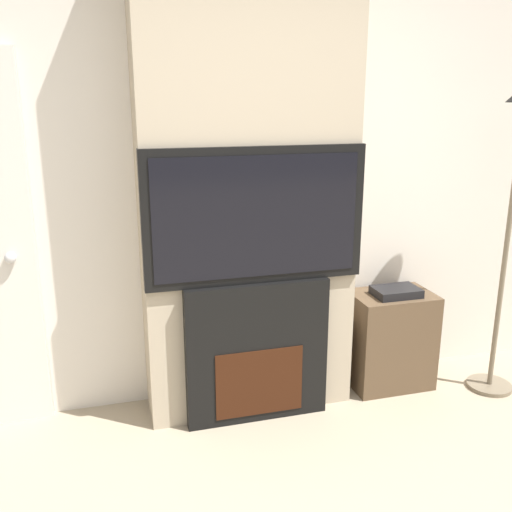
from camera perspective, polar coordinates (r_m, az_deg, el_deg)
name	(u,v)px	position (r m, az deg, el deg)	size (l,w,h in m)	color
wall_back	(239,171)	(3.28, -1.76, 8.50)	(6.00, 0.06, 2.70)	silver
chimney_breast	(247,176)	(3.09, -0.86, 8.04)	(1.16, 0.34, 2.70)	tan
fireplace	(256,351)	(3.20, 0.01, -9.48)	(0.80, 0.15, 0.80)	black
television	(256,216)	(2.95, 0.02, 4.00)	(1.18, 0.07, 0.72)	black
floor_lamp	(511,207)	(3.58, 24.18, 4.52)	(0.27, 0.27, 1.83)	#726651
media_stand	(390,338)	(3.68, 13.25, -8.00)	(0.50, 0.34, 0.65)	brown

